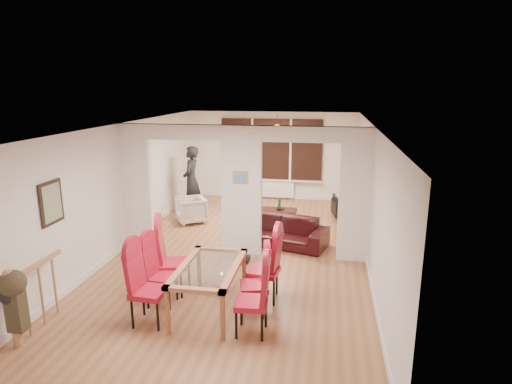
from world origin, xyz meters
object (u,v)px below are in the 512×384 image
(sofa, at_px, (279,230))
(dining_chair_la, at_px, (149,286))
(dining_table, at_px, (209,288))
(bottle, at_px, (279,204))
(person, at_px, (191,180))
(dining_chair_lc, at_px, (173,259))
(armchair, at_px, (191,210))
(dining_chair_ra, at_px, (251,297))
(dining_chair_rb, at_px, (254,281))
(dining_chair_lb, at_px, (162,273))
(television, at_px, (333,208))
(bowl, at_px, (280,209))
(dining_chair_rc, at_px, (264,266))
(coffee_table, at_px, (277,214))

(sofa, bearing_deg, dining_chair_la, -96.94)
(dining_table, height_order, bottle, dining_table)
(person, height_order, bottle, person)
(dining_chair_lc, bearing_deg, armchair, 89.46)
(dining_chair_ra, height_order, bottle, dining_chair_ra)
(armchair, bearing_deg, person, 164.81)
(dining_chair_ra, distance_m, armchair, 5.20)
(dining_chair_rb, height_order, person, person)
(dining_chair_la, bearing_deg, dining_chair_lb, 97.43)
(dining_chair_la, relative_size, television, 1.19)
(armchair, height_order, bowl, armchair)
(person, height_order, bowl, person)
(dining_chair_ra, bearing_deg, television, 74.76)
(armchair, bearing_deg, sofa, 33.13)
(bottle, bearing_deg, dining_table, -95.79)
(dining_chair_rc, bearing_deg, person, 128.04)
(dining_table, distance_m, dining_chair_ra, 0.90)
(television, xyz_separation_m, bowl, (-1.35, -0.21, -0.02))
(sofa, bearing_deg, bowl, 111.24)
(dining_chair_rb, bearing_deg, person, 102.87)
(dining_chair_rc, bearing_deg, dining_table, -139.19)
(dining_chair_ra, bearing_deg, dining_table, 142.34)
(dining_chair_rc, relative_size, sofa, 0.55)
(dining_chair_ra, xyz_separation_m, armchair, (-2.37, 4.62, -0.22))
(dining_chair_la, relative_size, person, 0.63)
(person, xyz_separation_m, coffee_table, (2.31, -0.13, -0.78))
(dining_chair_ra, relative_size, sofa, 0.52)
(television, bearing_deg, dining_chair_rb, 154.47)
(dining_chair_lb, xyz_separation_m, sofa, (1.47, 2.93, -0.23))
(bottle, bearing_deg, sofa, -83.91)
(television, bearing_deg, coffee_table, 86.16)
(dining_chair_rb, bearing_deg, dining_chair_ra, -98.63)
(dining_chair_lc, xyz_separation_m, bottle, (1.25, 4.38, -0.21))
(sofa, xyz_separation_m, bowl, (-0.18, 1.82, -0.04))
(dining_chair_ra, xyz_separation_m, dining_chair_rb, (-0.06, 0.54, -0.03))
(sofa, distance_m, coffee_table, 1.86)
(dining_chair_lc, height_order, armchair, dining_chair_lc)
(dining_chair_ra, bearing_deg, bowl, 88.72)
(coffee_table, xyz_separation_m, bowl, (0.08, -0.01, 0.14))
(dining_chair_rb, xyz_separation_m, person, (-2.55, 4.90, 0.39))
(dining_chair_rb, height_order, coffee_table, dining_chair_rb)
(coffee_table, relative_size, bowl, 4.84)
(bowl, bearing_deg, armchair, -162.17)
(dining_chair_ra, xyz_separation_m, bottle, (-0.24, 5.37, -0.16))
(bowl, bearing_deg, dining_chair_lc, -106.34)
(person, bearing_deg, dining_table, 18.97)
(dining_table, distance_m, dining_chair_rb, 0.69)
(dining_chair_lb, height_order, person, person)
(dining_table, distance_m, person, 5.32)
(person, bearing_deg, bowl, 85.09)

